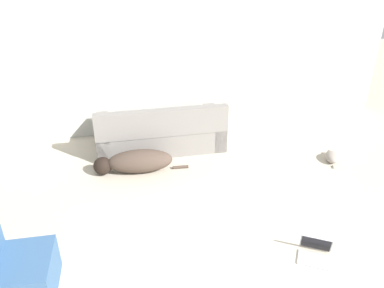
{
  "coord_description": "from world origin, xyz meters",
  "views": [
    {
      "loc": [
        -1.12,
        -1.93,
        3.01
      ],
      "look_at": [
        -0.16,
        2.32,
        0.68
      ],
      "focal_mm": 35.0,
      "sensor_mm": 36.0,
      "label": 1
    }
  ],
  "objects_px": {
    "laptop_open": "(315,250)",
    "side_chair": "(17,272)",
    "couch": "(161,133)",
    "dog": "(135,162)",
    "cat": "(332,157)"
  },
  "relations": [
    {
      "from": "couch",
      "to": "laptop_open",
      "type": "relative_size",
      "value": 4.71
    },
    {
      "from": "cat",
      "to": "side_chair",
      "type": "bearing_deg",
      "value": 133.07
    },
    {
      "from": "laptop_open",
      "to": "side_chair",
      "type": "relative_size",
      "value": 0.55
    },
    {
      "from": "side_chair",
      "to": "couch",
      "type": "bearing_deg",
      "value": -31.24
    },
    {
      "from": "couch",
      "to": "laptop_open",
      "type": "distance_m",
      "value": 3.11
    },
    {
      "from": "couch",
      "to": "dog",
      "type": "xyz_separation_m",
      "value": [
        -0.48,
        -0.68,
        -0.09
      ]
    },
    {
      "from": "couch",
      "to": "side_chair",
      "type": "relative_size",
      "value": 2.61
    },
    {
      "from": "laptop_open",
      "to": "side_chair",
      "type": "xyz_separation_m",
      "value": [
        -3.04,
        0.17,
        0.2
      ]
    },
    {
      "from": "dog",
      "to": "laptop_open",
      "type": "height_order",
      "value": "dog"
    },
    {
      "from": "dog",
      "to": "side_chair",
      "type": "relative_size",
      "value": 1.78
    },
    {
      "from": "laptop_open",
      "to": "cat",
      "type": "bearing_deg",
      "value": 85.95
    },
    {
      "from": "dog",
      "to": "couch",
      "type": "bearing_deg",
      "value": -120.34
    },
    {
      "from": "couch",
      "to": "dog",
      "type": "distance_m",
      "value": 0.84
    },
    {
      "from": "couch",
      "to": "dog",
      "type": "relative_size",
      "value": 1.47
    },
    {
      "from": "dog",
      "to": "cat",
      "type": "height_order",
      "value": "dog"
    }
  ]
}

